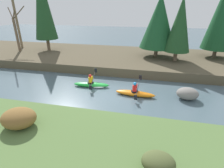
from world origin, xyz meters
TOP-DOWN VIEW (x-y plane):
  - ground_plane at (0.00, 0.00)m, footprint 90.00×90.00m
  - riverbank_near at (0.00, -5.88)m, footprint 44.00×6.00m
  - riverbank_far at (0.00, 8.20)m, footprint 44.00×9.24m
  - conifer_tree_far_left at (-9.68, 8.52)m, footprint 2.48×2.48m
  - conifer_tree_left at (2.85, 8.31)m, footprint 3.53×3.53m
  - conifer_tree_mid_left at (4.66, 7.20)m, footprint 2.34×2.34m
  - bare_tree_upstream at (-13.71, 9.06)m, footprint 4.08×4.03m
  - bare_tree_mid_upstream at (-12.75, 7.38)m, footprint 2.75×2.71m
  - shrub_clump_nearest at (-3.14, -4.88)m, footprint 1.55×1.29m
  - shrub_clump_third at (2.83, -5.90)m, footprint 1.10×0.92m
  - kayaker_lead at (1.52, 0.51)m, footprint 2.79×2.07m
  - kayaker_middle at (-1.80, 1.28)m, footprint 2.79×2.07m
  - boulder_midstream at (4.89, 0.79)m, footprint 1.39×1.09m

SIDE VIEW (x-z plane):
  - ground_plane at x=0.00m, z-range 0.00..0.00m
  - kayaker_middle at x=-1.80m, z-range -0.40..0.80m
  - kayaker_lead at x=1.52m, z-range -0.38..0.82m
  - riverbank_near at x=0.00m, z-range 0.00..0.72m
  - boulder_midstream at x=4.89m, z-range 0.00..0.79m
  - riverbank_far at x=0.00m, z-range 0.00..0.80m
  - shrub_clump_third at x=2.83m, z-range 0.72..1.31m
  - shrub_clump_nearest at x=-3.14m, z-range 0.72..1.56m
  - bare_tree_mid_upstream at x=-12.75m, z-range 0.66..5.57m
  - conifer_tree_mid_left at x=4.66m, z-range 1.25..7.00m
  - conifer_tree_left at x=2.85m, z-range 1.28..7.27m
  - bare_tree_upstream at x=-13.71m, z-range 0.58..8.04m
  - conifer_tree_far_left at x=-9.68m, z-range 1.46..10.43m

